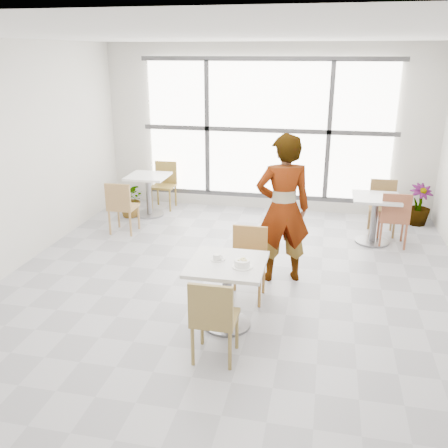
% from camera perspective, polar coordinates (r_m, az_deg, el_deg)
% --- Properties ---
extents(floor, '(7.00, 7.00, 0.00)m').
position_cam_1_polar(floor, '(6.18, 0.58, -7.85)').
color(floor, '#9E9EA5').
rests_on(floor, ground).
extents(ceiling, '(7.00, 7.00, 0.00)m').
position_cam_1_polar(ceiling, '(5.49, 0.69, 21.18)').
color(ceiling, white).
rests_on(ceiling, ground).
extents(wall_back, '(6.00, 0.00, 6.00)m').
position_cam_1_polar(wall_back, '(9.05, 5.07, 10.93)').
color(wall_back, silver).
rests_on(wall_back, ground).
extents(wall_front, '(6.00, 0.00, 6.00)m').
position_cam_1_polar(wall_front, '(2.55, -15.44, -13.07)').
color(wall_front, silver).
rests_on(wall_front, ground).
extents(window, '(4.60, 0.07, 2.52)m').
position_cam_1_polar(window, '(8.98, 5.02, 10.87)').
color(window, white).
rests_on(window, ground).
extents(main_table, '(0.80, 0.80, 0.75)m').
position_cam_1_polar(main_table, '(5.23, 0.36, -6.80)').
color(main_table, silver).
rests_on(main_table, ground).
extents(chair_near, '(0.42, 0.42, 0.87)m').
position_cam_1_polar(chair_near, '(4.66, -1.27, -10.65)').
color(chair_near, olive).
rests_on(chair_near, ground).
extents(chair_far, '(0.42, 0.42, 0.87)m').
position_cam_1_polar(chair_far, '(5.88, 2.85, -3.97)').
color(chair_far, '#A07036').
rests_on(chair_far, ground).
extents(oatmeal_bowl, '(0.21, 0.21, 0.10)m').
position_cam_1_polar(oatmeal_bowl, '(5.01, 2.14, -4.60)').
color(oatmeal_bowl, white).
rests_on(oatmeal_bowl, main_table).
extents(coffee_cup, '(0.16, 0.13, 0.07)m').
position_cam_1_polar(coffee_cup, '(5.17, -0.82, -3.95)').
color(coffee_cup, silver).
rests_on(coffee_cup, main_table).
extents(person, '(0.81, 0.65, 1.92)m').
position_cam_1_polar(person, '(6.20, 6.91, 1.72)').
color(person, black).
rests_on(person, ground).
extents(bg_table_left, '(0.70, 0.70, 0.75)m').
position_cam_1_polar(bg_table_left, '(8.93, -8.81, 4.02)').
color(bg_table_left, white).
rests_on(bg_table_left, ground).
extents(bg_table_right, '(0.70, 0.70, 0.75)m').
position_cam_1_polar(bg_table_right, '(7.88, 17.19, 1.25)').
color(bg_table_right, silver).
rests_on(bg_table_right, ground).
extents(bg_chair_left_near, '(0.42, 0.42, 0.87)m').
position_cam_1_polar(bg_chair_left_near, '(8.08, -11.92, 2.26)').
color(bg_chair_left_near, '#A47C49').
rests_on(bg_chair_left_near, ground).
extents(bg_chair_left_far, '(0.42, 0.42, 0.87)m').
position_cam_1_polar(bg_chair_left_far, '(9.38, -6.95, 4.94)').
color(bg_chair_left_far, olive).
rests_on(bg_chair_left_far, ground).
extents(bg_chair_right_near, '(0.42, 0.42, 0.87)m').
position_cam_1_polar(bg_chair_right_near, '(7.79, 19.27, 0.92)').
color(bg_chair_right_near, brown).
rests_on(bg_chair_right_near, ground).
extents(bg_chair_right_far, '(0.42, 0.42, 0.87)m').
position_cam_1_polar(bg_chair_right_far, '(8.39, 18.03, 2.34)').
color(bg_chair_right_far, olive).
rests_on(bg_chair_right_far, ground).
extents(plant_left, '(0.61, 0.54, 0.65)m').
position_cam_1_polar(plant_left, '(8.96, -10.77, 2.86)').
color(plant_left, '#48723D').
rests_on(plant_left, ground).
extents(plant_right, '(0.50, 0.50, 0.71)m').
position_cam_1_polar(plant_right, '(9.02, 21.82, 2.10)').
color(plant_right, '#4F7935').
rests_on(plant_right, ground).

